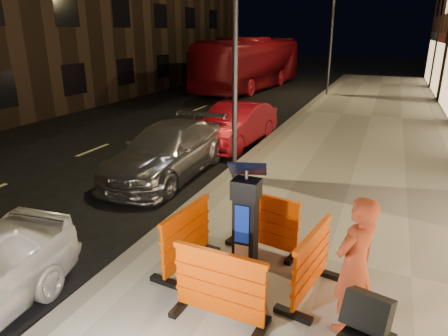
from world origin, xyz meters
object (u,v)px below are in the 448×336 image
at_px(parking_kiosk, 246,226).
at_px(barrier_bldgside, 311,264).
at_px(car_silver, 168,175).
at_px(barrier_back, 264,222).
at_px(barrier_kerbside, 186,238).
at_px(bus_doubledecker, 251,89).
at_px(barrier_front, 219,287).
at_px(man, 354,266).
at_px(car_red, 235,144).

bearing_deg(parking_kiosk, barrier_bldgside, 8.30).
distance_m(parking_kiosk, car_silver, 5.33).
height_order(barrier_back, car_silver, barrier_back).
xyz_separation_m(parking_kiosk, barrier_kerbside, (-0.95, 0.00, -0.39)).
bearing_deg(bus_doubledecker, barrier_front, -68.16).
xyz_separation_m(parking_kiosk, man, (1.52, -0.48, -0.00)).
bearing_deg(parking_kiosk, car_silver, 140.57).
relative_size(barrier_back, barrier_kerbside, 1.00).
bearing_deg(parking_kiosk, car_red, 120.10).
height_order(barrier_kerbside, man, man).
height_order(barrier_back, bus_doubledecker, bus_doubledecker).
bearing_deg(barrier_bldgside, bus_doubledecker, 31.14).
bearing_deg(bus_doubledecker, barrier_bldgside, -65.05).
bearing_deg(barrier_bldgside, barrier_back, 55.30).
bearing_deg(parking_kiosk, bus_doubledecker, 116.79).
bearing_deg(car_red, barrier_kerbside, -70.37).
relative_size(car_red, bus_doubledecker, 0.36).
xyz_separation_m(barrier_front, barrier_bldgside, (0.95, 0.95, 0.00)).
distance_m(barrier_back, car_red, 7.10).
distance_m(barrier_kerbside, car_red, 7.67).
bearing_deg(barrier_bldgside, man, -119.97).
distance_m(parking_kiosk, barrier_back, 1.03).
xyz_separation_m(barrier_bldgside, man, (0.57, -0.48, 0.38)).
distance_m(barrier_back, car_silver, 4.62).
height_order(parking_kiosk, barrier_kerbside, parking_kiosk).
bearing_deg(barrier_front, car_red, 112.81).
bearing_deg(barrier_front, parking_kiosk, 93.30).
bearing_deg(man, parking_kiosk, -73.03).
height_order(barrier_bldgside, car_silver, barrier_bldgside).
distance_m(barrier_kerbside, barrier_bldgside, 1.90).
relative_size(parking_kiosk, barrier_back, 1.40).
xyz_separation_m(barrier_front, car_red, (-2.95, 8.33, -0.64)).
xyz_separation_m(barrier_back, barrier_bldgside, (0.95, -0.95, 0.00)).
xyz_separation_m(barrier_bldgside, car_red, (-3.90, 7.38, -0.64)).
bearing_deg(car_silver, man, -41.51).
relative_size(barrier_back, bus_doubledecker, 0.11).
xyz_separation_m(barrier_back, bus_doubledecker, (-6.87, 19.61, -0.64)).
xyz_separation_m(barrier_back, man, (1.52, -1.43, 0.38)).
relative_size(parking_kiosk, car_silver, 0.38).
height_order(barrier_front, barrier_back, same).
bearing_deg(barrier_back, parking_kiosk, -78.70).
xyz_separation_m(car_silver, bus_doubledecker, (-3.35, 16.69, 0.00)).
height_order(barrier_kerbside, bus_doubledecker, bus_doubledecker).
distance_m(barrier_back, barrier_bldgside, 1.34).
xyz_separation_m(barrier_back, barrier_kerbside, (-0.95, -0.95, 0.00)).
bearing_deg(parking_kiosk, barrier_kerbside, -171.70).
relative_size(barrier_back, man, 0.72).
bearing_deg(man, barrier_back, -98.79).
bearing_deg(barrier_bldgside, car_silver, 59.40).
distance_m(parking_kiosk, barrier_front, 1.03).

